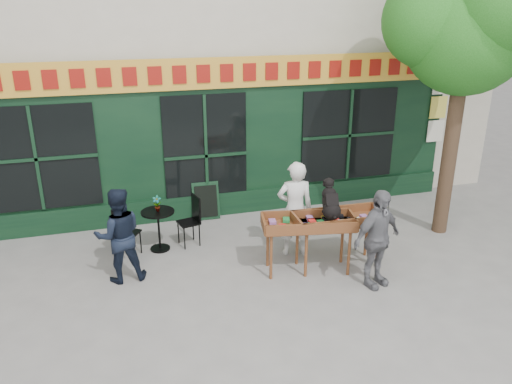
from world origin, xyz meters
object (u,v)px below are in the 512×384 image
at_px(woman, 295,209).
at_px(man_left, 119,235).
at_px(book_cart_center, 309,226).
at_px(dog, 331,199).
at_px(book_cart_right, 339,222).
at_px(bistro_table, 158,222).
at_px(man_right, 377,239).

height_order(woman, man_left, woman).
distance_m(book_cart_center, man_left, 3.07).
height_order(dog, book_cart_right, dog).
distance_m(woman, man_left, 3.02).
distance_m(woman, book_cart_right, 0.84).
bearing_deg(dog, bistro_table, 160.61).
bearing_deg(man_left, dog, 165.84).
distance_m(book_cart_right, man_right, 0.81).
height_order(man_right, man_left, man_right).
xyz_separation_m(book_cart_center, bistro_table, (-2.32, 1.48, -0.28)).
xyz_separation_m(dog, man_left, (-3.37, 0.63, -0.50)).
bearing_deg(man_left, bistro_table, -131.44).
relative_size(dog, bistro_table, 0.79).
distance_m(dog, book_cart_right, 0.51).
relative_size(book_cart_right, bistro_table, 2.00).
height_order(book_cart_right, man_left, man_left).
relative_size(bistro_table, man_left, 0.48).
height_order(dog, woman, woman).
distance_m(book_cart_right, bistro_table, 3.23).
xyz_separation_m(dog, bistro_table, (-2.67, 1.53, -0.75)).
relative_size(dog, woman, 0.34).
distance_m(book_cart_center, dog, 0.59).
bearing_deg(woman, dog, 127.02).
bearing_deg(man_right, man_left, 142.89).
bearing_deg(book_cart_right, bistro_table, 154.62).
relative_size(man_right, bistro_table, 2.14).
height_order(book_cart_center, woman, woman).
distance_m(dog, man_right, 0.97).
bearing_deg(book_cart_right, book_cart_center, -176.60).
bearing_deg(man_right, book_cart_center, 120.95).
bearing_deg(man_left, book_cart_right, 167.48).
distance_m(dog, woman, 0.89).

